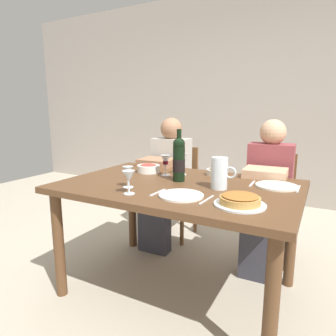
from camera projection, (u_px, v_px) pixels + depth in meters
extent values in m
plane|color=#B2A893|center=(178.00, 289.00, 2.06)|extent=(8.00, 8.00, 0.00)
cube|color=#A3998E|center=(260.00, 97.00, 3.91)|extent=(8.00, 0.10, 2.80)
cube|color=brown|center=(179.00, 186.00, 1.92)|extent=(1.50, 1.00, 0.04)
cylinder|color=brown|center=(59.00, 245.00, 1.94)|extent=(0.07, 0.07, 0.72)
cylinder|color=brown|center=(271.00, 308.00, 1.32)|extent=(0.07, 0.07, 0.72)
cylinder|color=brown|center=(132.00, 208.00, 2.67)|extent=(0.07, 0.07, 0.72)
cylinder|color=brown|center=(292.00, 238.00, 2.05)|extent=(0.07, 0.07, 0.72)
cylinder|color=black|center=(179.00, 164.00, 1.96)|extent=(0.08, 0.08, 0.24)
sphere|color=black|center=(179.00, 144.00, 1.94)|extent=(0.08, 0.08, 0.08)
cylinder|color=black|center=(179.00, 136.00, 1.93)|extent=(0.03, 0.03, 0.09)
cylinder|color=black|center=(179.00, 165.00, 1.97)|extent=(0.08, 0.08, 0.08)
cylinder|color=silver|center=(219.00, 173.00, 1.77)|extent=(0.10, 0.10, 0.19)
cylinder|color=silver|center=(219.00, 179.00, 1.78)|extent=(0.09, 0.09, 0.12)
torus|color=silver|center=(230.00, 173.00, 1.74)|extent=(0.07, 0.01, 0.07)
cylinder|color=silver|center=(240.00, 205.00, 1.47)|extent=(0.26, 0.26, 0.01)
cylinder|color=#C18E47|center=(240.00, 200.00, 1.47)|extent=(0.20, 0.20, 0.03)
ellipsoid|color=#9E6028|center=(240.00, 196.00, 1.46)|extent=(0.18, 0.18, 0.02)
cylinder|color=white|center=(148.00, 169.00, 2.26)|extent=(0.17, 0.17, 0.05)
ellipsoid|color=#B2382D|center=(148.00, 166.00, 2.26)|extent=(0.14, 0.14, 0.04)
cylinder|color=silver|center=(216.00, 172.00, 2.16)|extent=(0.14, 0.14, 0.04)
ellipsoid|color=brown|center=(216.00, 170.00, 2.16)|extent=(0.11, 0.11, 0.03)
cylinder|color=silver|center=(182.00, 174.00, 2.18)|extent=(0.06, 0.06, 0.00)
cylinder|color=silver|center=(182.00, 169.00, 2.17)|extent=(0.01, 0.01, 0.08)
cone|color=silver|center=(182.00, 159.00, 2.16)|extent=(0.07, 0.07, 0.08)
cylinder|color=#470A14|center=(182.00, 162.00, 2.16)|extent=(0.04, 0.04, 0.03)
cylinder|color=silver|center=(166.00, 175.00, 2.15)|extent=(0.06, 0.06, 0.00)
cylinder|color=silver|center=(166.00, 170.00, 2.14)|extent=(0.01, 0.01, 0.08)
cone|color=silver|center=(166.00, 160.00, 2.13)|extent=(0.07, 0.07, 0.07)
cylinder|color=#470A14|center=(166.00, 163.00, 2.13)|extent=(0.04, 0.04, 0.02)
cylinder|color=silver|center=(129.00, 194.00, 1.68)|extent=(0.06, 0.06, 0.00)
cylinder|color=silver|center=(129.00, 187.00, 1.67)|extent=(0.01, 0.01, 0.07)
cone|color=silver|center=(129.00, 176.00, 1.66)|extent=(0.07, 0.07, 0.06)
cylinder|color=silver|center=(128.00, 187.00, 1.82)|extent=(0.06, 0.06, 0.00)
cylinder|color=silver|center=(128.00, 182.00, 1.81)|extent=(0.01, 0.01, 0.06)
cone|color=silver|center=(128.00, 172.00, 1.80)|extent=(0.07, 0.07, 0.06)
cylinder|color=#470A14|center=(128.00, 174.00, 1.80)|extent=(0.04, 0.04, 0.02)
cylinder|color=silver|center=(277.00, 186.00, 1.83)|extent=(0.26, 0.26, 0.01)
cylinder|color=white|center=(181.00, 195.00, 1.63)|extent=(0.25, 0.25, 0.01)
cube|color=silver|center=(252.00, 184.00, 1.90)|extent=(0.02, 0.16, 0.00)
cube|color=silver|center=(299.00, 189.00, 1.78)|extent=(0.01, 0.18, 0.00)
cube|color=silver|center=(207.00, 200.00, 1.56)|extent=(0.02, 0.18, 0.00)
cube|color=silver|center=(158.00, 192.00, 1.70)|extent=(0.02, 0.16, 0.00)
cube|color=brown|center=(173.00, 190.00, 2.87)|extent=(0.41, 0.41, 0.02)
cube|color=brown|center=(181.00, 166.00, 3.00)|extent=(0.36, 0.04, 0.40)
cylinder|color=brown|center=(150.00, 216.00, 2.84)|extent=(0.04, 0.04, 0.45)
cylinder|color=brown|center=(182.00, 222.00, 2.70)|extent=(0.04, 0.04, 0.45)
cylinder|color=brown|center=(165.00, 206.00, 3.14)|extent=(0.04, 0.04, 0.45)
cylinder|color=brown|center=(195.00, 211.00, 3.00)|extent=(0.04, 0.04, 0.45)
cube|color=#B7B2A8|center=(171.00, 165.00, 2.79)|extent=(0.35, 0.21, 0.50)
sphere|color=#9E7051|center=(171.00, 129.00, 2.72)|extent=(0.20, 0.20, 0.20)
cube|color=#33333D|center=(162.00, 195.00, 2.67)|extent=(0.32, 0.39, 0.14)
cube|color=#33333D|center=(154.00, 229.00, 2.59)|extent=(0.28, 0.13, 0.40)
cube|color=#9E7051|center=(157.00, 162.00, 2.53)|extent=(0.30, 0.25, 0.06)
cube|color=brown|center=(269.00, 205.00, 2.44)|extent=(0.41, 0.41, 0.02)
cube|color=brown|center=(273.00, 176.00, 2.57)|extent=(0.36, 0.04, 0.40)
cylinder|color=brown|center=(242.00, 235.00, 2.41)|extent=(0.04, 0.04, 0.45)
cylinder|color=brown|center=(287.00, 243.00, 2.26)|extent=(0.04, 0.04, 0.45)
cylinder|color=brown|center=(250.00, 221.00, 2.71)|extent=(0.04, 0.04, 0.45)
cylinder|color=brown|center=(290.00, 228.00, 2.56)|extent=(0.04, 0.04, 0.45)
cube|color=#8E3D42|center=(270.00, 175.00, 2.36)|extent=(0.35, 0.21, 0.50)
sphere|color=tan|center=(273.00, 132.00, 2.29)|extent=(0.20, 0.20, 0.20)
cube|color=#33333D|center=(264.00, 212.00, 2.24)|extent=(0.32, 0.39, 0.14)
cube|color=#33333D|center=(259.00, 253.00, 2.16)|extent=(0.28, 0.13, 0.40)
cube|color=tan|center=(265.00, 173.00, 2.10)|extent=(0.30, 0.25, 0.06)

